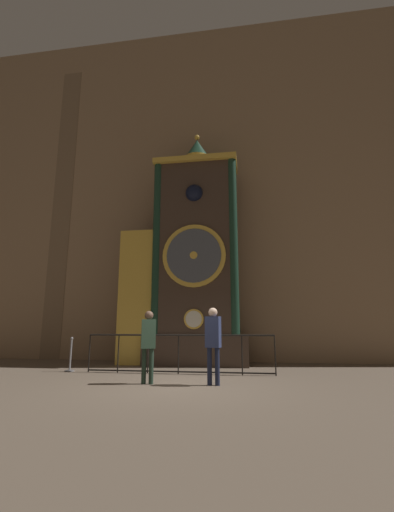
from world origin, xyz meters
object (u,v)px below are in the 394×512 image
Objects in this scene: stanchion_post at (70,360)px; clock_tower at (187,263)px; visitor_near at (148,339)px; visitor_far at (213,338)px.

clock_tower is at bearing 36.84° from stanchion_post.
visitor_near reaches higher than stanchion_post.
visitor_near is 1.68× the size of stanchion_post.
visitor_far reaches higher than stanchion_post.
visitor_near is 1.57m from visitor_far.
stanchion_post is (-3.00, 1.89, -0.70)m from visitor_near.
visitor_near is at bearing -166.51° from visitor_far.
stanchion_post is (-3.16, -2.36, -3.35)m from clock_tower.
clock_tower is 5.01m from visitor_near.
stanchion_post is at bearing 128.79° from visitor_near.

